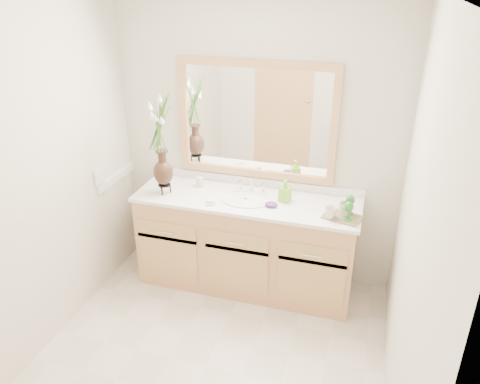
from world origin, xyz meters
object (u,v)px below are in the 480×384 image
(soap_bottle, at_px, (285,192))
(tray, at_px, (342,217))
(flower_vase, at_px, (160,132))
(tumbler, at_px, (200,182))

(soap_bottle, distance_m, tray, 0.50)
(flower_vase, xyz_separation_m, tumbler, (0.24, 0.21, -0.49))
(tumbler, distance_m, soap_bottle, 0.76)
(flower_vase, height_order, soap_bottle, flower_vase)
(tumbler, height_order, tray, tumbler)
(flower_vase, relative_size, tray, 2.81)
(tray, bearing_deg, flower_vase, -165.49)
(tumbler, xyz_separation_m, soap_bottle, (0.75, -0.07, 0.04))
(flower_vase, xyz_separation_m, tray, (1.46, -0.01, -0.52))
(tray, bearing_deg, soap_bottle, 177.21)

